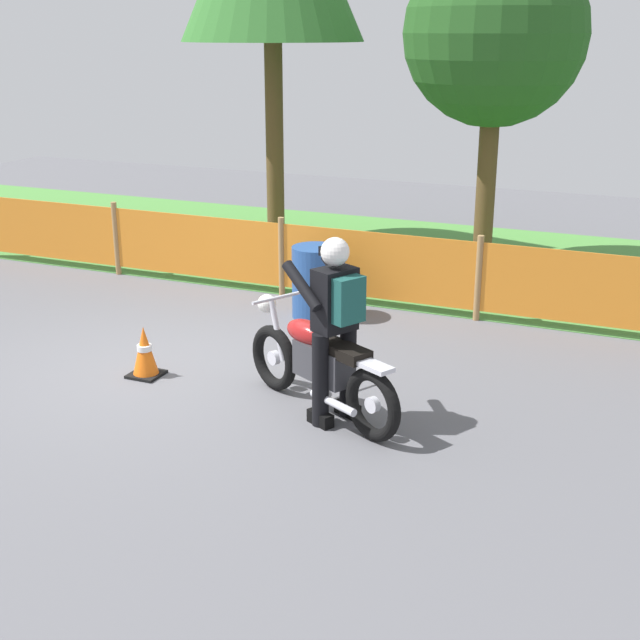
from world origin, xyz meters
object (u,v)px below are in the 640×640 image
object	(u,v)px
motorcycle_lead	(319,364)
traffic_cone	(145,352)
rider_lead	(335,320)
spare_drum	(316,282)

from	to	relation	value
motorcycle_lead	traffic_cone	bearing A→B (deg)	24.66
rider_lead	traffic_cone	bearing A→B (deg)	22.23
rider_lead	traffic_cone	xyz separation A→B (m)	(-2.17, 0.21, -0.69)
traffic_cone	spare_drum	size ratio (longest dim) A/B	0.60
spare_drum	rider_lead	bearing A→B (deg)	-63.17
motorcycle_lead	spare_drum	world-z (taller)	motorcycle_lead
traffic_cone	spare_drum	bearing A→B (deg)	71.29
motorcycle_lead	traffic_cone	world-z (taller)	motorcycle_lead
rider_lead	motorcycle_lead	bearing A→B (deg)	0.51
motorcycle_lead	spare_drum	size ratio (longest dim) A/B	2.14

